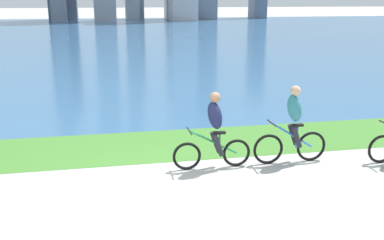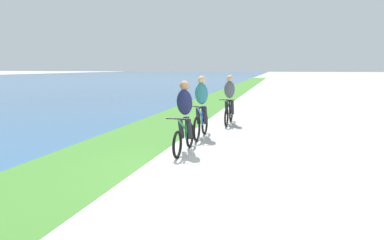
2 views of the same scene
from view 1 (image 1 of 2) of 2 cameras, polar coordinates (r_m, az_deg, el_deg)
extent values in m
plane|color=#B2AFA8|center=(8.37, -0.97, -9.34)|extent=(300.00, 300.00, 0.00)
cube|color=#478433|center=(10.99, -3.61, -3.18)|extent=(120.00, 2.43, 0.01)
cube|color=#386693|center=(45.40, -9.62, 10.81)|extent=(300.00, 67.40, 0.00)
torus|color=black|center=(9.33, -0.66, -4.65)|extent=(0.60, 0.06, 0.60)
torus|color=black|center=(9.57, 5.70, -4.20)|extent=(0.60, 0.06, 0.60)
cylinder|color=#268C4C|center=(9.35, 2.73, -2.83)|extent=(1.05, 0.04, 0.59)
cylinder|color=#268C4C|center=(9.40, 3.53, -3.06)|extent=(0.04, 0.04, 0.45)
cube|color=black|center=(9.33, 3.56, -1.63)|extent=(0.24, 0.10, 0.05)
cylinder|color=black|center=(9.16, -0.36, -1.39)|extent=(0.03, 0.52, 0.03)
ellipsoid|color=#1E234C|center=(9.20, 2.95, 0.59)|extent=(0.40, 0.36, 0.65)
sphere|color=#A57A59|center=(9.11, 2.98, 2.91)|extent=(0.22, 0.22, 0.22)
cylinder|color=#26262D|center=(9.29, 3.37, -3.24)|extent=(0.27, 0.11, 0.49)
cylinder|color=#26262D|center=(9.48, 3.07, -2.86)|extent=(0.27, 0.11, 0.49)
torus|color=black|center=(9.78, 9.71, -3.70)|extent=(0.67, 0.06, 0.67)
torus|color=black|center=(10.17, 14.97, -3.27)|extent=(0.67, 0.06, 0.67)
cylinder|color=blue|center=(9.89, 12.62, -1.87)|extent=(0.97, 0.04, 0.62)
cylinder|color=blue|center=(9.95, 13.26, -2.09)|extent=(0.04, 0.04, 0.49)
cube|color=black|center=(9.88, 13.35, -0.64)|extent=(0.24, 0.10, 0.05)
cylinder|color=black|center=(9.63, 10.14, -0.38)|extent=(0.03, 0.52, 0.03)
ellipsoid|color=teal|center=(9.74, 12.96, 1.48)|extent=(0.40, 0.36, 0.65)
sphere|color=#D8AD84|center=(9.66, 13.09, 3.66)|extent=(0.22, 0.22, 0.22)
cylinder|color=#26262D|center=(9.84, 13.24, -2.16)|extent=(0.27, 0.11, 0.49)
cylinder|color=#26262D|center=(10.01, 12.77, -1.82)|extent=(0.27, 0.11, 0.49)
torus|color=black|center=(10.55, 23.03, -3.43)|extent=(0.64, 0.06, 0.64)
camera|label=2|loc=(8.60, -49.54, -0.57)|focal=32.56mm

